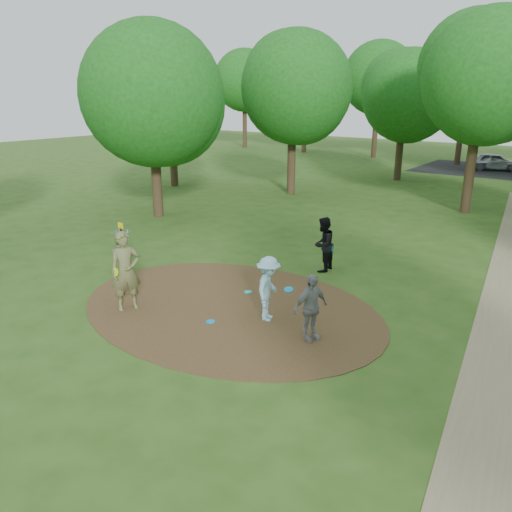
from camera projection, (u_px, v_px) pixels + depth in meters
The scene contains 11 objects.
ground at pixel (229, 308), 12.97m from camera, with size 100.00×100.00×0.00m, color #2D5119.
dirt_clearing at pixel (229, 307), 12.97m from camera, with size 8.40×8.40×0.02m, color #47301C.
player_observer_with_disc at pixel (126, 271), 12.61m from camera, with size 0.79×0.89×2.06m.
player_throwing_with_disc at pixel (268, 289), 12.06m from camera, with size 1.19×1.19×1.62m.
player_walking_with_disc at pixel (323, 244), 15.41m from camera, with size 0.73×0.89×1.72m.
player_waiting_with_disc at pixel (311, 308), 11.06m from camera, with size 0.67×0.99×1.56m.
disc_ground_cyan at pixel (248, 292), 13.93m from camera, with size 0.22×0.22×0.02m, color #1AD5CE.
disc_ground_blue at pixel (210, 321), 12.12m from camera, with size 0.22×0.22×0.02m, color #0D8FEA.
car_left at pixel (494, 161), 35.89m from camera, with size 1.47×3.65×1.24m, color #9D9EA4.
disc_golf_basket at pixel (122, 243), 15.46m from camera, with size 0.63×0.63×1.54m.
tree_ring at pixel (456, 92), 18.00m from camera, with size 37.25×45.89×9.89m.
Camera 1 is at (7.62, -9.18, 5.32)m, focal length 35.00 mm.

